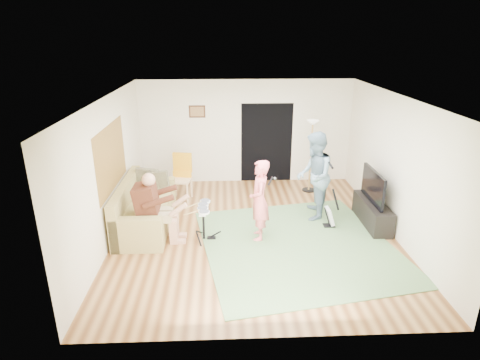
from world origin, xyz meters
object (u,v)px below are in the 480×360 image
(sofa, at_px, (142,212))
(torchiere_lamp, at_px, (311,143))
(tv_cabinet, at_px, (372,213))
(television, at_px, (373,186))
(drum_kit, at_px, (204,224))
(dining_chair, at_px, (181,184))
(singer, at_px, (259,200))
(guitarist, at_px, (314,176))
(guitar_spare, at_px, (330,216))

(sofa, bearing_deg, torchiere_lamp, 24.96)
(tv_cabinet, bearing_deg, television, 180.00)
(drum_kit, xyz_separation_m, dining_chair, (-0.62, 2.05, 0.08))
(sofa, xyz_separation_m, singer, (2.38, -0.64, 0.48))
(sofa, xyz_separation_m, guitarist, (3.62, 0.27, 0.63))
(guitarist, relative_size, dining_chair, 1.70)
(drum_kit, xyz_separation_m, torchiere_lamp, (2.57, 2.45, 0.93))
(sofa, relative_size, television, 2.04)
(dining_chair, bearing_deg, torchiere_lamp, 16.94)
(singer, distance_m, torchiere_lamp, 2.89)
(sofa, distance_m, guitarist, 3.68)
(sofa, relative_size, tv_cabinet, 1.66)
(guitarist, distance_m, dining_chair, 3.19)
(singer, bearing_deg, dining_chair, -137.70)
(sofa, height_order, tv_cabinet, sofa)
(singer, bearing_deg, torchiere_lamp, 151.18)
(dining_chair, relative_size, tv_cabinet, 0.79)
(drum_kit, height_order, guitar_spare, guitar_spare)
(guitarist, relative_size, guitar_spare, 2.24)
(guitar_spare, relative_size, torchiere_lamp, 0.46)
(dining_chair, height_order, television, television)
(torchiere_lamp, xyz_separation_m, television, (0.88, -1.93, -0.40))
(torchiere_lamp, bearing_deg, guitarist, -99.42)
(drum_kit, bearing_deg, guitar_spare, 9.45)
(guitar_spare, xyz_separation_m, torchiere_lamp, (-0.02, 2.02, 1.00))
(drum_kit, relative_size, tv_cabinet, 0.52)
(singer, xyz_separation_m, guitar_spare, (1.51, 0.42, -0.55))
(sofa, height_order, torchiere_lamp, torchiere_lamp)
(drum_kit, xyz_separation_m, singer, (1.07, 0.01, 0.48))
(drum_kit, relative_size, dining_chair, 0.66)
(sofa, height_order, television, television)
(television, bearing_deg, drum_kit, -171.44)
(singer, bearing_deg, television, 104.67)
(television, bearing_deg, singer, -167.95)
(guitar_spare, bearing_deg, tv_cabinet, 5.54)
(tv_cabinet, bearing_deg, singer, -168.19)
(guitarist, bearing_deg, singer, -42.36)
(sofa, bearing_deg, guitar_spare, -3.23)
(drum_kit, relative_size, television, 0.64)
(guitarist, height_order, dining_chair, guitarist)
(dining_chair, bearing_deg, sofa, -106.36)
(guitarist, relative_size, tv_cabinet, 1.35)
(drum_kit, height_order, torchiere_lamp, torchiere_lamp)
(torchiere_lamp, xyz_separation_m, dining_chair, (-3.18, -0.40, -0.85))
(singer, bearing_deg, drum_kit, -86.74)
(tv_cabinet, bearing_deg, sofa, 178.44)
(torchiere_lamp, distance_m, dining_chair, 3.32)
(torchiere_lamp, bearing_deg, drum_kit, -136.31)
(singer, bearing_deg, guitar_spare, 108.10)
(guitar_spare, bearing_deg, singer, -164.52)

